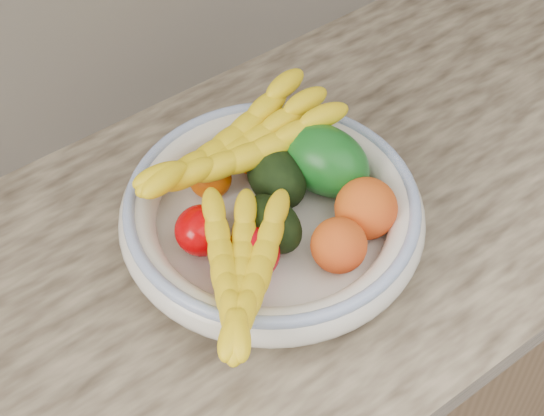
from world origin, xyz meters
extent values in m
cube|color=brown|center=(0.00, 1.68, 0.43)|extent=(2.40, 0.62, 0.86)
cube|color=tan|center=(0.00, 1.68, 0.88)|extent=(2.44, 0.66, 0.04)
cylinder|color=silver|center=(0.00, 1.66, 0.91)|extent=(0.13, 0.13, 0.02)
cylinder|color=silver|center=(0.00, 1.66, 0.92)|extent=(0.32, 0.32, 0.01)
torus|color=silver|center=(0.00, 1.66, 0.95)|extent=(0.39, 0.39, 0.05)
torus|color=#3D5FAD|center=(0.00, 1.66, 0.97)|extent=(0.37, 0.37, 0.02)
ellipsoid|color=#E15A04|center=(-0.03, 1.75, 0.95)|extent=(0.06, 0.06, 0.05)
ellipsoid|color=#E95404|center=(0.04, 1.75, 0.95)|extent=(0.06, 0.06, 0.04)
ellipsoid|color=#B70003|center=(-0.09, 1.68, 0.96)|extent=(0.08, 0.08, 0.06)
ellipsoid|color=#BF010D|center=(-0.06, 1.61, 0.96)|extent=(0.08, 0.08, 0.06)
ellipsoid|color=black|center=(-0.02, 1.64, 0.96)|extent=(0.06, 0.09, 0.06)
ellipsoid|color=black|center=(0.04, 1.70, 0.96)|extent=(0.09, 0.12, 0.07)
ellipsoid|color=#0F5316|center=(0.10, 1.67, 0.98)|extent=(0.14, 0.16, 0.11)
ellipsoid|color=orange|center=(0.03, 1.56, 0.97)|extent=(0.09, 0.09, 0.07)
ellipsoid|color=orange|center=(0.09, 1.58, 0.97)|extent=(0.08, 0.08, 0.08)
camera|label=1|loc=(-0.42, 1.11, 1.75)|focal=55.00mm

